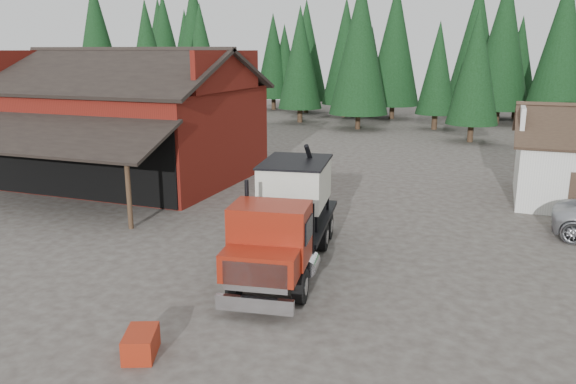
% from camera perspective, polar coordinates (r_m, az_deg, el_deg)
% --- Properties ---
extents(ground, '(120.00, 120.00, 0.00)m').
position_cam_1_polar(ground, '(19.17, -5.61, -7.32)').
color(ground, '#3F3731').
rests_on(ground, ground).
extents(red_barn, '(12.80, 13.63, 7.18)m').
position_cam_1_polar(red_barn, '(32.37, -15.64, 6.03)').
color(red_barn, maroon).
rests_on(red_barn, ground).
extents(conifer_backdrop, '(76.00, 16.00, 16.00)m').
position_cam_1_polar(conifer_backdrop, '(58.92, 12.76, 7.06)').
color(conifer_backdrop, black).
rests_on(conifer_backdrop, ground).
extents(near_pine_a, '(4.40, 4.40, 11.40)m').
position_cam_1_polar(near_pine_a, '(53.21, -14.08, 13.16)').
color(near_pine_a, '#382619').
rests_on(near_pine_a, ground).
extents(near_pine_b, '(3.96, 3.96, 10.40)m').
position_cam_1_polar(near_pine_b, '(46.01, 18.55, 12.12)').
color(near_pine_b, '#382619').
rests_on(near_pine_b, ground).
extents(near_pine_d, '(5.28, 5.28, 13.40)m').
position_cam_1_polar(near_pine_d, '(51.37, 7.34, 14.55)').
color(near_pine_d, '#382619').
rests_on(near_pine_d, ground).
extents(feed_truck, '(3.53, 8.69, 3.81)m').
position_cam_1_polar(feed_truck, '(18.49, -0.07, -2.23)').
color(feed_truck, black).
rests_on(feed_truck, ground).
extents(equip_box, '(1.07, 1.28, 0.60)m').
position_cam_1_polar(equip_box, '(14.14, -14.72, -14.68)').
color(equip_box, maroon).
rests_on(equip_box, ground).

